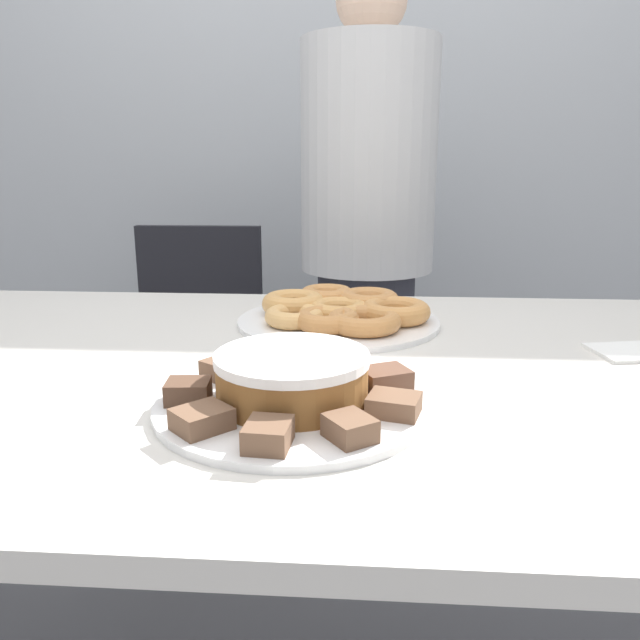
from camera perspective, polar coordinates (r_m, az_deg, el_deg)
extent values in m
cube|color=#B2B7BC|center=(2.47, 0.98, 19.94)|extent=(8.00, 0.05, 2.60)
cube|color=silver|center=(0.94, -4.14, -4.73)|extent=(1.94, 0.95, 0.03)
cylinder|color=#383842|center=(1.89, 4.05, -6.80)|extent=(0.28, 0.28, 0.77)
cylinder|color=silver|center=(1.76, 4.46, 14.47)|extent=(0.37, 0.37, 0.61)
sphere|color=beige|center=(1.80, 4.74, 27.15)|extent=(0.19, 0.19, 0.19)
cylinder|color=black|center=(2.09, -11.35, -16.32)|extent=(0.44, 0.44, 0.01)
cylinder|color=#262626|center=(1.99, -11.65, -11.31)|extent=(0.06, 0.06, 0.39)
cube|color=black|center=(1.91, -11.98, -5.50)|extent=(0.45, 0.45, 0.04)
cube|color=black|center=(2.04, -10.85, 2.57)|extent=(0.40, 0.04, 0.42)
cylinder|color=white|center=(0.77, -2.54, -7.71)|extent=(0.34, 0.34, 0.01)
cylinder|color=white|center=(1.15, 1.69, -0.15)|extent=(0.37, 0.37, 0.01)
cylinder|color=brown|center=(0.76, -2.57, -5.67)|extent=(0.18, 0.18, 0.05)
cylinder|color=white|center=(0.75, -2.59, -3.50)|extent=(0.19, 0.19, 0.01)
cube|color=brown|center=(0.66, 2.76, -9.85)|extent=(0.06, 0.07, 0.03)
cube|color=brown|center=(0.73, 6.78, -7.68)|extent=(0.07, 0.06, 0.02)
cube|color=brown|center=(0.81, 5.95, -5.31)|extent=(0.07, 0.07, 0.02)
cube|color=brown|center=(0.87, 1.78, -3.83)|extent=(0.06, 0.07, 0.03)
cube|color=brown|center=(0.88, -3.81, -3.67)|extent=(0.06, 0.07, 0.02)
cube|color=brown|center=(0.85, -9.00, -4.49)|extent=(0.06, 0.06, 0.03)
cube|color=#513828|center=(0.78, -11.95, -6.39)|extent=(0.06, 0.05, 0.03)
cube|color=brown|center=(0.70, -10.75, -8.89)|extent=(0.08, 0.08, 0.02)
cube|color=brown|center=(0.65, -4.76, -10.41)|extent=(0.05, 0.06, 0.03)
torus|color=tan|center=(1.14, 1.70, 0.90)|extent=(0.11, 0.11, 0.03)
torus|color=#C68447|center=(1.07, 0.68, 0.02)|extent=(0.11, 0.11, 0.03)
torus|color=#C68447|center=(1.07, 4.05, -0.09)|extent=(0.13, 0.13, 0.03)
torus|color=#D18E4C|center=(1.14, 6.90, 0.80)|extent=(0.13, 0.13, 0.04)
torus|color=#C68447|center=(1.21, 4.47, 1.76)|extent=(0.12, 0.12, 0.04)
torus|color=#C68447|center=(1.24, 0.63, 2.14)|extent=(0.11, 0.11, 0.04)
torus|color=tan|center=(1.18, -2.55, 1.53)|extent=(0.12, 0.12, 0.04)
torus|color=#E5AD66|center=(1.10, -2.34, 0.35)|extent=(0.11, 0.11, 0.03)
cube|color=white|center=(1.09, 26.63, -2.62)|extent=(0.13, 0.12, 0.01)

